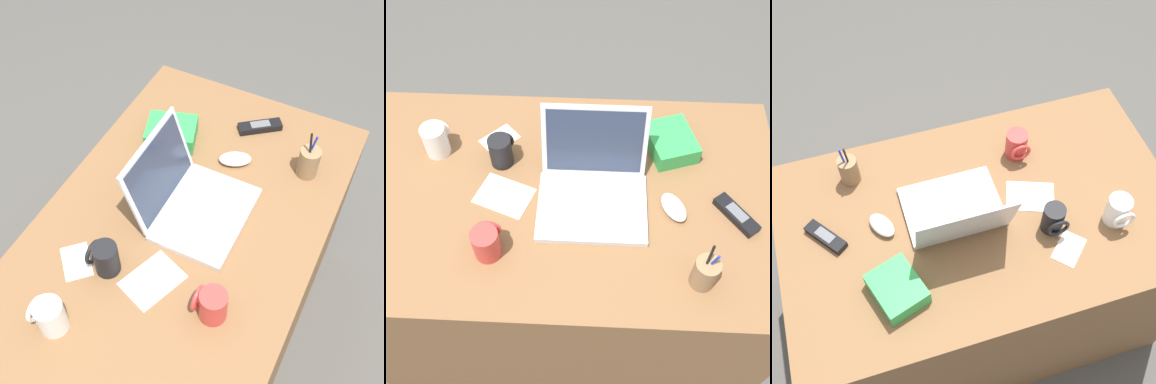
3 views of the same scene
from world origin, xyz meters
TOP-DOWN VIEW (x-y plane):
  - ground_plane at (0.00, 0.00)m, footprint 6.00×6.00m
  - desk at (0.00, 0.00)m, footprint 1.32×0.81m
  - laptop at (0.09, -0.00)m, footprint 0.32×0.31m
  - computer_mouse at (0.32, -0.05)m, footprint 0.10×0.12m
  - coffee_mug_white at (-0.20, 0.12)m, footprint 0.07×0.08m
  - coffee_mug_tall at (-0.41, 0.15)m, footprint 0.08×0.09m
  - coffee_mug_spare at (-0.20, -0.20)m, footprint 0.07×0.09m
  - cordless_phone at (0.50, -0.06)m, footprint 0.12×0.14m
  - pen_holder at (0.38, -0.27)m, footprint 0.07×0.07m
  - snack_bag at (0.33, 0.19)m, footprint 0.18×0.20m
  - paper_note_near_laptop at (-0.18, -0.02)m, footprint 0.19×0.17m
  - paper_note_left at (-0.22, 0.20)m, footprint 0.14×0.13m

SIDE VIEW (x-z plane):
  - ground_plane at x=0.00m, z-range 0.00..0.00m
  - desk at x=0.00m, z-range 0.00..0.75m
  - paper_note_near_laptop at x=-0.18m, z-range 0.75..0.75m
  - paper_note_left at x=-0.22m, z-range 0.75..0.75m
  - cordless_phone at x=0.50m, z-range 0.75..0.77m
  - computer_mouse at x=0.32m, z-range 0.75..0.78m
  - snack_bag at x=0.33m, z-range 0.75..0.81m
  - laptop at x=0.09m, z-range 0.68..0.92m
  - coffee_mug_spare at x=-0.20m, z-range 0.75..0.85m
  - coffee_mug_white at x=-0.20m, z-range 0.75..0.85m
  - pen_holder at x=0.38m, z-range 0.71..0.89m
  - coffee_mug_tall at x=-0.41m, z-range 0.75..0.85m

